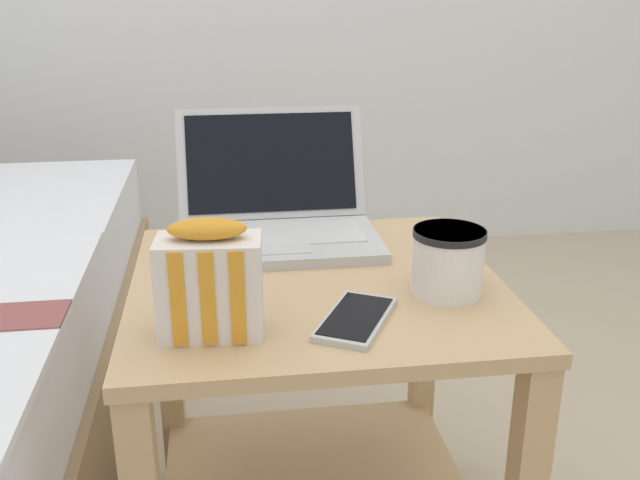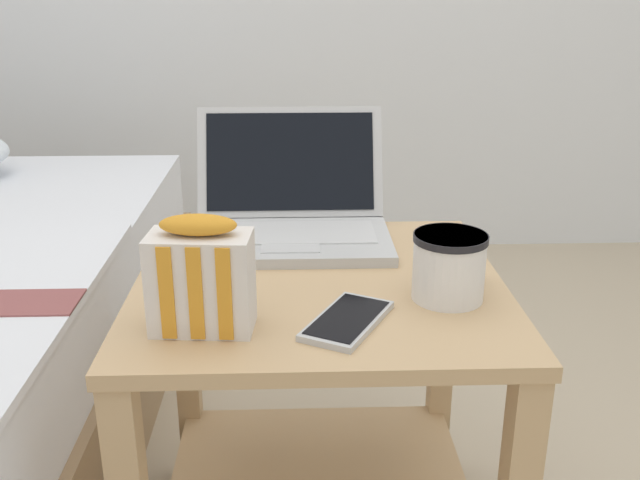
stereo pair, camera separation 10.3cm
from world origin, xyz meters
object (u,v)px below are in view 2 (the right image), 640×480
at_px(snack_bag, 201,278).
at_px(cell_phone, 347,320).
at_px(mug_front_left, 450,263).
at_px(laptop, 290,214).

xyz_separation_m(snack_bag, cell_phone, (0.19, 0.01, -0.07)).
bearing_deg(mug_front_left, laptop, 130.52).
height_order(mug_front_left, snack_bag, snack_bag).
height_order(mug_front_left, cell_phone, mug_front_left).
xyz_separation_m(mug_front_left, cell_phone, (-0.15, -0.08, -0.05)).
xyz_separation_m(laptop, cell_phone, (0.08, -0.35, -0.04)).
xyz_separation_m(laptop, snack_bag, (-0.11, -0.35, 0.03)).
distance_m(snack_bag, cell_phone, 0.20).
bearing_deg(laptop, snack_bag, -107.76).
bearing_deg(snack_bag, cell_phone, 1.66).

